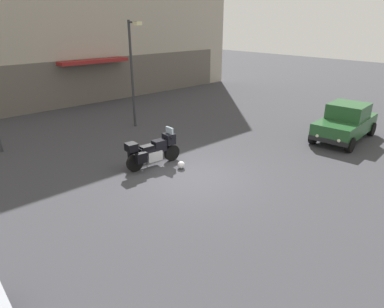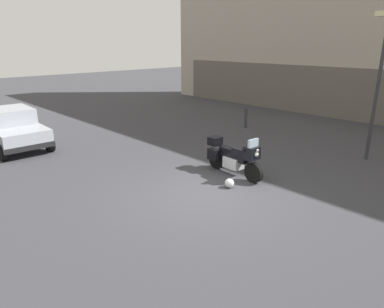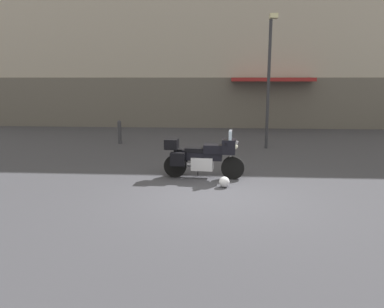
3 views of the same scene
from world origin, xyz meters
The scene contains 6 objects.
ground_plane centered at (0.00, 0.00, 0.00)m, with size 80.00×80.00×0.00m, color #38383D.
building_facade_rear centered at (0.00, 13.87, 6.94)m, with size 30.29×3.40×13.99m.
motorcycle centered at (-0.44, 1.70, 0.62)m, with size 2.26×0.80×1.36m.
helmet centered at (0.17, 0.80, 0.14)m, with size 0.28×0.28×0.28m, color silver.
streetlamp_curbside centered at (1.93, 6.32, 3.08)m, with size 0.28×0.94×5.09m.
bollard_curbside centered at (-4.22, 7.19, 0.53)m, with size 0.16×0.16×1.00m.
Camera 3 is at (-0.03, -8.57, 2.75)m, focal length 35.21 mm.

